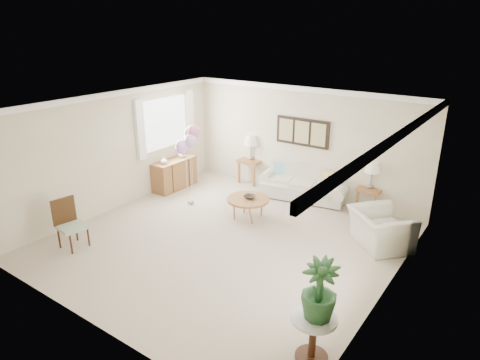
{
  "coord_description": "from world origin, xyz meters",
  "views": [
    {
      "loc": [
        4.44,
        -5.81,
        3.96
      ],
      "look_at": [
        -0.1,
        0.6,
        1.05
      ],
      "focal_mm": 32.0,
      "sensor_mm": 36.0,
      "label": 1
    }
  ],
  "objects_px": {
    "balloon_cluster": "(188,141)",
    "sofa": "(304,185)",
    "coffee_table": "(248,200)",
    "armchair": "(380,229)",
    "accent_chair": "(69,222)"
  },
  "relations": [
    {
      "from": "coffee_table",
      "to": "armchair",
      "type": "distance_m",
      "value": 2.73
    },
    {
      "from": "sofa",
      "to": "accent_chair",
      "type": "relative_size",
      "value": 2.45
    },
    {
      "from": "armchair",
      "to": "sofa",
      "type": "bearing_deg",
      "value": 11.72
    },
    {
      "from": "coffee_table",
      "to": "armchair",
      "type": "height_order",
      "value": "armchair"
    },
    {
      "from": "sofa",
      "to": "coffee_table",
      "type": "bearing_deg",
      "value": -104.95
    },
    {
      "from": "coffee_table",
      "to": "balloon_cluster",
      "type": "xyz_separation_m",
      "value": [
        -1.49,
        -0.16,
        1.1
      ]
    },
    {
      "from": "accent_chair",
      "to": "balloon_cluster",
      "type": "distance_m",
      "value": 2.99
    },
    {
      "from": "coffee_table",
      "to": "balloon_cluster",
      "type": "height_order",
      "value": "balloon_cluster"
    },
    {
      "from": "coffee_table",
      "to": "balloon_cluster",
      "type": "relative_size",
      "value": 0.48
    },
    {
      "from": "accent_chair",
      "to": "coffee_table",
      "type": "bearing_deg",
      "value": 55.59
    },
    {
      "from": "sofa",
      "to": "coffee_table",
      "type": "height_order",
      "value": "sofa"
    },
    {
      "from": "balloon_cluster",
      "to": "sofa",
      "type": "bearing_deg",
      "value": 43.91
    },
    {
      "from": "coffee_table",
      "to": "accent_chair",
      "type": "relative_size",
      "value": 0.96
    },
    {
      "from": "accent_chair",
      "to": "armchair",
      "type": "bearing_deg",
      "value": 35.42
    },
    {
      "from": "coffee_table",
      "to": "accent_chair",
      "type": "xyz_separation_m",
      "value": [
        -2.0,
        -2.92,
        0.07
      ]
    }
  ]
}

